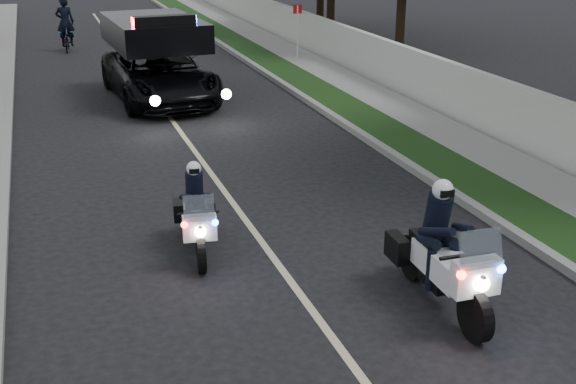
% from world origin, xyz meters
% --- Properties ---
extents(ground, '(120.00, 120.00, 0.00)m').
position_xyz_m(ground, '(0.00, 0.00, 0.00)').
color(ground, black).
rests_on(ground, ground).
extents(curb_right, '(0.20, 60.00, 0.15)m').
position_xyz_m(curb_right, '(4.10, 10.00, 0.07)').
color(curb_right, gray).
rests_on(curb_right, ground).
extents(grass_verge, '(1.20, 60.00, 0.16)m').
position_xyz_m(grass_verge, '(4.80, 10.00, 0.08)').
color(grass_verge, '#193814').
rests_on(grass_verge, ground).
extents(sidewalk_right, '(1.40, 60.00, 0.16)m').
position_xyz_m(sidewalk_right, '(6.10, 10.00, 0.08)').
color(sidewalk_right, gray).
rests_on(sidewalk_right, ground).
extents(property_wall, '(0.22, 60.00, 1.50)m').
position_xyz_m(property_wall, '(7.10, 10.00, 0.75)').
color(property_wall, beige).
rests_on(property_wall, ground).
extents(curb_left, '(0.20, 60.00, 0.15)m').
position_xyz_m(curb_left, '(-4.10, 10.00, 0.07)').
color(curb_left, gray).
rests_on(curb_left, ground).
extents(lane_marking, '(0.12, 50.00, 0.01)m').
position_xyz_m(lane_marking, '(0.00, 10.00, 0.00)').
color(lane_marking, '#BFB78C').
rests_on(lane_marking, ground).
extents(police_moto_left, '(0.85, 1.83, 1.50)m').
position_xyz_m(police_moto_left, '(-1.07, 3.19, 0.00)').
color(police_moto_left, silver).
rests_on(police_moto_left, ground).
extents(police_moto_right, '(0.82, 2.17, 1.83)m').
position_xyz_m(police_moto_right, '(1.73, 0.36, 0.00)').
color(police_moto_right, white).
rests_on(police_moto_right, ground).
extents(police_suv, '(2.96, 5.80, 2.75)m').
position_xyz_m(police_suv, '(0.11, 13.72, 0.00)').
color(police_suv, black).
rests_on(police_suv, ground).
extents(bicycle, '(0.68, 1.63, 0.83)m').
position_xyz_m(bicycle, '(-2.00, 23.17, 0.00)').
color(bicycle, black).
rests_on(bicycle, ground).
extents(cyclist, '(0.72, 0.51, 1.91)m').
position_xyz_m(cyclist, '(-2.00, 23.17, 0.00)').
color(cyclist, black).
rests_on(cyclist, ground).
extents(sign_post, '(0.42, 0.42, 2.13)m').
position_xyz_m(sign_post, '(6.00, 18.19, 0.00)').
color(sign_post, red).
rests_on(sign_post, ground).
extents(tree_right_c, '(6.35, 6.35, 10.09)m').
position_xyz_m(tree_right_c, '(10.38, 18.48, 0.00)').
color(tree_right_c, '#153410').
rests_on(tree_right_c, ground).
extents(tree_right_d, '(8.22, 8.22, 10.52)m').
position_xyz_m(tree_right_d, '(9.42, 23.35, 0.00)').
color(tree_right_d, '#1F3E14').
rests_on(tree_right_d, ground).
extents(tree_right_e, '(5.59, 5.59, 7.43)m').
position_xyz_m(tree_right_e, '(10.27, 26.81, 0.00)').
color(tree_right_e, '#193310').
rests_on(tree_right_e, ground).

